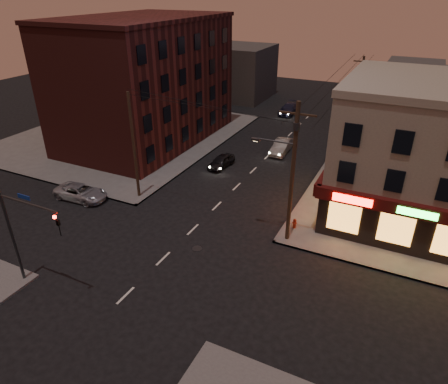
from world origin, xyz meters
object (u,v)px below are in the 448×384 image
Objects in this scene: sedan_mid at (282,146)px; sedan_far at (289,109)px; suv_cross at (81,192)px; sedan_near at (221,161)px; fire_hydrant at (295,223)px.

sedan_mid reaches higher than sedan_far.
suv_cross is 0.94× the size of sedan_far.
suv_cross is 1.29× the size of sedan_near.
sedan_near is (7.79, 11.33, -0.03)m from suv_cross.
fire_hydrant is (9.72, -29.01, -0.15)m from sedan_far.
suv_cross is 6.01× the size of fire_hydrant.
sedan_mid reaches higher than suv_cross.
sedan_far is 30.60m from fire_hydrant.
sedan_near is 0.82× the size of sedan_mid.
suv_cross is at bearing -102.61° from sedan_far.
fire_hydrant is (10.09, -7.94, -0.04)m from sedan_near.
sedan_far is (8.16, 32.40, 0.07)m from suv_cross.
suv_cross is 1.06× the size of sedan_mid.
sedan_far reaches higher than suv_cross.
sedan_far is at bearing 108.52° from fire_hydrant.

